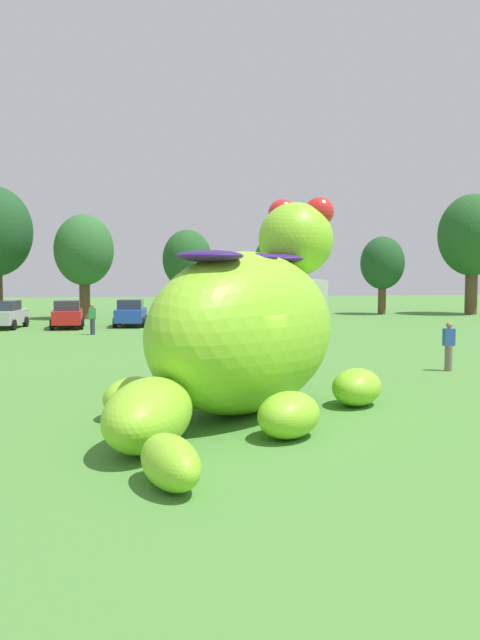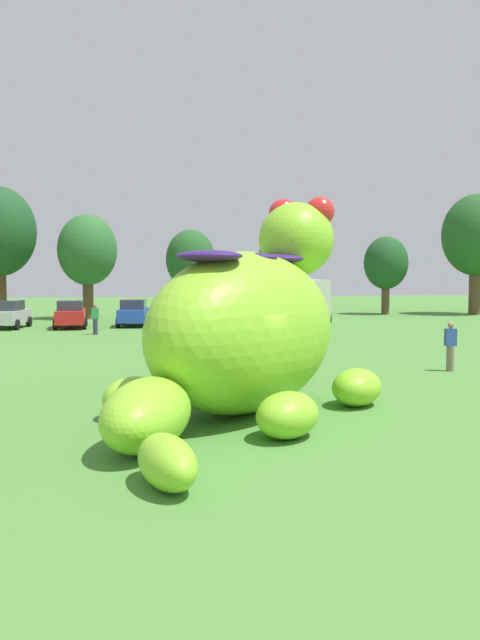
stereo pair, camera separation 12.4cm
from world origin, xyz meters
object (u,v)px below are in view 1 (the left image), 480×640
car_silver (5,315)px  spectator_mid_field (92,319)px  spectator_near_inflatable (300,325)px  car_red (67,314)px  car_blue (131,313)px  spectator_by_cars (449,347)px  giant_inflatable_creature (247,329)px  box_truck (300,299)px  car_green (189,312)px

car_silver → spectator_mid_field: bearing=-41.9°
car_silver → spectator_near_inflatable: 19.03m
car_red → car_blue: same height
spectator_near_inflatable → spectator_by_cars: size_ratio=1.00×
spectator_near_inflatable → spectator_by_cars: (2.66, -10.22, 0.00)m
giant_inflatable_creature → spectator_near_inflatable: size_ratio=6.07×
car_blue → spectator_mid_field: (-2.07, -5.52, -0.01)m
box_truck → giant_inflatable_creature: bearing=-107.1°
giant_inflatable_creature → spectator_by_cars: bearing=33.8°
giant_inflatable_creature → car_silver: bearing=111.9°
car_blue → car_silver: bearing=-175.8°
box_truck → spectator_by_cars: box_truck is taller
spectator_near_inflatable → spectator_mid_field: (-10.36, 5.54, 0.00)m
car_red → spectator_mid_field: 4.98m
box_truck → spectator_mid_field: box_truck is taller
car_silver → car_blue: (7.59, 0.56, 0.00)m
car_red → spectator_near_inflatable: car_red is taller
giant_inflatable_creature → car_green: 26.50m
car_green → spectator_by_cars: (7.20, -21.05, -0.01)m
car_red → spectator_by_cars: 25.21m
car_red → spectator_near_inflatable: (12.14, -10.18, -0.01)m
spectator_near_inflatable → spectator_by_cars: same height
spectator_mid_field → spectator_by_cars: (13.02, -15.75, 0.00)m
giant_inflatable_creature → car_blue: size_ratio=2.44×
spectator_near_inflatable → car_silver: bearing=146.6°
spectator_mid_field → box_truck: bearing=26.5°
spectator_near_inflatable → car_red: bearing=140.0°
car_silver → car_red: same height
car_green → box_truck: box_truck is taller
box_truck → car_blue: bearing=-173.8°
box_truck → spectator_mid_field: bearing=-153.5°
car_red → spectator_near_inflatable: size_ratio=2.44×
car_green → car_silver: bearing=-178.2°
car_green → giant_inflatable_creature: bearing=-91.9°
giant_inflatable_creature → car_blue: giant_inflatable_creature is taller
box_truck → spectator_near_inflatable: 12.72m
car_red → spectator_mid_field: size_ratio=2.44×
spectator_near_inflatable → spectator_mid_field: 11.74m
giant_inflatable_creature → box_truck: (8.58, 27.92, -0.42)m
car_silver → box_truck: size_ratio=0.67×
car_blue → box_truck: bearing=6.2°
car_red → spectator_by_cars: car_red is taller
giant_inflatable_creature → car_red: size_ratio=2.48×
car_silver → spectator_by_cars: 27.79m
giant_inflatable_creature → car_silver: giant_inflatable_creature is taller
car_blue → box_truck: size_ratio=0.66×
spectator_near_inflatable → spectator_mid_field: same height
spectator_by_cars → car_blue: bearing=117.2°
car_silver → car_blue: bearing=4.2°
car_green → spectator_near_inflatable: size_ratio=2.41×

